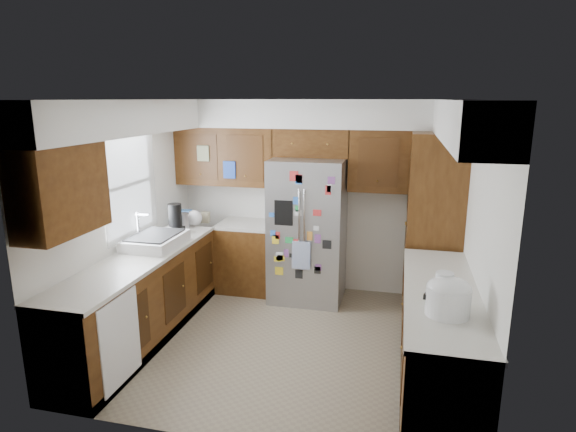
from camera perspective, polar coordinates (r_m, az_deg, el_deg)
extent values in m
plane|color=gray|center=(5.28, -0.34, -14.62)|extent=(3.60, 3.60, 0.00)
cube|color=white|center=(6.34, 3.09, 2.28)|extent=(3.60, 0.04, 2.50)
cube|color=white|center=(5.51, -18.84, -0.20)|extent=(0.04, 3.20, 2.50)
cube|color=white|center=(4.74, 21.33, -2.64)|extent=(0.04, 3.20, 2.50)
cube|color=white|center=(3.36, -6.94, -8.37)|extent=(3.60, 0.04, 2.50)
cube|color=white|center=(4.65, -0.38, 13.76)|extent=(3.60, 3.20, 0.02)
cube|color=white|center=(6.03, 2.89, 11.98)|extent=(3.60, 0.38, 0.35)
cube|color=white|center=(5.27, -17.97, 11.09)|extent=(0.38, 3.20, 0.35)
cube|color=white|center=(4.54, 20.11, 10.61)|extent=(0.38, 3.20, 0.35)
cube|color=#40210C|center=(6.39, -7.26, 7.05)|extent=(1.33, 0.34, 0.75)
cube|color=#40210C|center=(5.99, 13.66, 6.32)|extent=(1.33, 0.34, 0.75)
cube|color=#40210C|center=(4.40, -25.38, 2.80)|extent=(0.34, 0.85, 0.75)
cube|color=white|center=(5.52, -18.47, 3.56)|extent=(0.02, 0.90, 1.05)
cube|color=white|center=(5.50, -18.13, 3.55)|extent=(0.01, 1.02, 1.15)
cube|color=#1E46B3|center=(6.20, -6.97, 5.46)|extent=(0.16, 0.02, 0.22)
cube|color=#C0B293|center=(6.31, -10.03, 7.32)|extent=(0.16, 0.02, 0.20)
cube|color=#40210C|center=(5.37, -17.12, -9.56)|extent=(0.60, 2.60, 0.88)
cube|color=#40210C|center=(6.47, -4.73, -4.96)|extent=(0.75, 0.60, 0.88)
cube|color=beige|center=(5.21, -17.48, -4.90)|extent=(0.63, 2.60, 0.04)
cube|color=beige|center=(6.33, -4.81, -1.01)|extent=(0.75, 0.60, 0.04)
cube|color=black|center=(5.53, -16.83, -13.28)|extent=(0.60, 2.60, 0.10)
cube|color=white|center=(4.56, -19.22, -13.77)|extent=(0.01, 0.58, 0.80)
cube|color=#40210C|center=(4.55, 17.35, -13.96)|extent=(0.60, 2.25, 0.88)
cube|color=beige|center=(4.36, 17.79, -8.59)|extent=(0.63, 2.25, 0.04)
cube|color=black|center=(4.74, 17.00, -18.14)|extent=(0.60, 2.25, 0.10)
cube|color=#40210C|center=(5.85, 16.84, -1.03)|extent=(0.60, 0.90, 2.15)
cube|color=#A0A0A5|center=(6.04, 2.37, -1.70)|extent=(0.90, 0.75, 1.80)
cylinder|color=silver|center=(5.64, 1.32, -1.25)|extent=(0.02, 0.02, 0.90)
cylinder|color=silver|center=(5.63, 1.92, -1.28)|extent=(0.02, 0.02, 0.90)
cube|color=black|center=(5.65, -0.53, 0.36)|extent=(0.22, 0.01, 0.30)
cube|color=white|center=(5.72, 1.56, -4.69)|extent=(0.22, 0.01, 0.34)
cube|color=black|center=(5.65, 4.63, -3.40)|extent=(0.11, 0.00, 0.10)
cube|color=white|center=(5.81, -1.02, -4.80)|extent=(0.09, 0.00, 0.10)
cube|color=blue|center=(5.70, -1.97, 0.14)|extent=(0.06, 0.00, 0.05)
cube|color=red|center=(5.53, 1.33, 4.43)|extent=(0.07, 0.00, 0.10)
cube|color=white|center=(5.61, 1.21, 0.36)|extent=(0.09, 0.00, 0.07)
cube|color=red|center=(5.72, 0.89, -3.35)|extent=(0.06, 0.00, 0.12)
cube|color=black|center=(5.83, 1.31, -6.90)|extent=(0.09, 0.00, 0.11)
cube|color=black|center=(5.77, 0.62, -4.72)|extent=(0.09, 0.00, 0.05)
cube|color=white|center=(5.61, 3.36, -1.46)|extent=(0.06, 0.00, 0.05)
cube|color=green|center=(5.72, 0.15, -2.89)|extent=(0.10, 0.00, 0.07)
cube|color=yellow|center=(5.82, -0.86, -5.01)|extent=(0.10, 0.00, 0.07)
cube|color=#8C4C99|center=(5.65, 3.54, -2.72)|extent=(0.07, 0.00, 0.11)
cube|color=green|center=(5.60, 1.12, 0.88)|extent=(0.05, 0.00, 0.07)
cube|color=yellow|center=(5.76, -1.50, -2.80)|extent=(0.08, 0.00, 0.11)
cube|color=white|center=(5.49, 4.91, 3.30)|extent=(0.05, 0.00, 0.09)
cube|color=orange|center=(5.65, 2.59, -2.38)|extent=(0.07, 0.00, 0.11)
cube|color=red|center=(5.49, 4.78, 3.07)|extent=(0.07, 0.00, 0.11)
cube|color=#8C4C99|center=(5.47, 5.15, 4.22)|extent=(0.09, 0.00, 0.09)
cube|color=#8C4C99|center=(5.75, 3.62, -6.11)|extent=(0.07, 0.00, 0.08)
cube|color=blue|center=(5.53, 1.28, 4.32)|extent=(0.08, 0.00, 0.11)
cube|color=black|center=(5.77, 3.51, -6.43)|extent=(0.08, 0.00, 0.09)
cube|color=yellow|center=(5.83, -1.29, -5.13)|extent=(0.08, 0.00, 0.06)
cube|color=yellow|center=(5.88, -1.06, -6.54)|extent=(0.10, 0.00, 0.10)
cube|color=red|center=(5.57, 3.47, 0.38)|extent=(0.10, 0.00, 0.08)
cube|color=#8C4C99|center=(5.78, -0.23, -4.43)|extent=(0.06, 0.00, 0.10)
cube|color=blue|center=(5.75, -1.80, -2.05)|extent=(0.07, 0.00, 0.07)
cube|color=red|center=(5.74, -1.25, -2.32)|extent=(0.06, 0.00, 0.09)
cube|color=red|center=(5.54, 0.69, 4.75)|extent=(0.10, 0.00, 0.12)
cube|color=blue|center=(5.59, 0.95, 1.83)|extent=(0.07, 0.00, 0.09)
cube|color=#40210C|center=(6.07, 2.89, 8.69)|extent=(0.96, 0.34, 0.35)
sphere|color=blue|center=(6.11, -0.67, 11.54)|extent=(0.25, 0.25, 0.25)
cylinder|color=black|center=(6.00, 3.49, 11.12)|extent=(0.30, 0.30, 0.17)
ellipsoid|color=#333338|center=(6.00, 3.50, 11.94)|extent=(0.28, 0.28, 0.13)
cube|color=white|center=(5.52, -15.43, -2.86)|extent=(0.52, 0.70, 0.12)
cube|color=black|center=(5.50, -15.48, -2.21)|extent=(0.44, 0.60, 0.02)
cylinder|color=silver|center=(5.57, -17.34, -1.11)|extent=(0.02, 0.02, 0.30)
cylinder|color=silver|center=(5.51, -16.90, 0.15)|extent=(0.16, 0.02, 0.02)
cube|color=yellow|center=(5.25, -15.29, -4.16)|extent=(0.10, 0.18, 0.04)
cube|color=black|center=(5.91, -13.14, -1.72)|extent=(0.18, 0.14, 0.10)
cylinder|color=black|center=(5.86, -13.24, 0.07)|extent=(0.16, 0.16, 0.28)
cylinder|color=#A0A0A5|center=(6.14, -12.27, -0.60)|extent=(0.14, 0.14, 0.20)
sphere|color=white|center=(6.28, -11.05, -0.23)|extent=(0.20, 0.20, 0.20)
cube|color=#3F72B2|center=(6.41, -12.02, -0.09)|extent=(0.14, 0.10, 0.18)
cube|color=#BFB28C|center=(6.41, -9.74, -0.15)|extent=(0.10, 0.08, 0.14)
cylinder|color=white|center=(5.86, -13.96, -1.86)|extent=(0.08, 0.08, 0.11)
cylinder|color=white|center=(3.86, 18.43, -9.51)|extent=(0.33, 0.33, 0.22)
ellipsoid|color=white|center=(3.82, 18.55, -7.99)|extent=(0.32, 0.32, 0.14)
cube|color=black|center=(3.84, 16.13, -9.11)|extent=(0.04, 0.06, 0.04)
cylinder|color=white|center=(3.92, 17.95, -8.49)|extent=(0.13, 0.13, 0.30)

